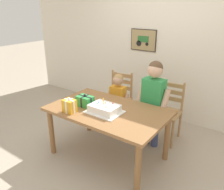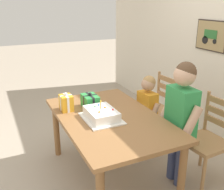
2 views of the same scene
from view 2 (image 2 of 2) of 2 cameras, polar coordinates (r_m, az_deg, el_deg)
ground_plane at (r=3.07m, az=-0.51°, el=-17.06°), size 20.00×20.00×0.00m
dining_table at (r=2.74m, az=-0.55°, el=-6.30°), size 1.54×0.95×0.72m
birthday_cake at (r=2.63m, az=-2.30°, el=-4.19°), size 0.44×0.34×0.19m
gift_box_red_large at (r=2.86m, az=-9.76°, el=-1.65°), size 0.16×0.13×0.20m
gift_box_beside_cake at (r=2.91m, az=-4.69°, el=-1.35°), size 0.22×0.16×0.17m
chair_left at (r=3.59m, az=9.75°, el=-3.02°), size 0.45×0.45×0.92m
chair_right at (r=2.97m, az=19.87°, el=-9.03°), size 0.45×0.45×0.92m
child_older at (r=2.70m, az=14.54°, el=-3.73°), size 0.48×0.27×1.30m
child_younger at (r=3.21m, az=7.50°, el=-2.79°), size 0.38×0.22×1.02m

